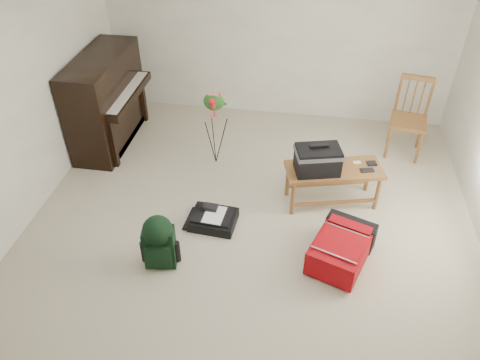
% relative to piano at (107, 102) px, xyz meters
% --- Properties ---
extents(floor, '(5.00, 5.50, 0.01)m').
position_rel_piano_xyz_m(floor, '(2.19, -1.60, -0.60)').
color(floor, '#C1B89C').
rests_on(floor, ground).
extents(ceiling, '(5.00, 5.50, 0.01)m').
position_rel_piano_xyz_m(ceiling, '(2.19, -1.60, 1.90)').
color(ceiling, white).
rests_on(ceiling, wall_back).
extents(wall_back, '(5.00, 0.04, 2.50)m').
position_rel_piano_xyz_m(wall_back, '(2.19, 1.15, 0.65)').
color(wall_back, white).
rests_on(wall_back, floor).
extents(wall_left, '(0.04, 5.50, 2.50)m').
position_rel_piano_xyz_m(wall_left, '(-0.31, -1.60, 0.65)').
color(wall_left, white).
rests_on(wall_left, floor).
extents(piano, '(0.71, 1.50, 1.25)m').
position_rel_piano_xyz_m(piano, '(0.00, 0.00, 0.00)').
color(piano, black).
rests_on(piano, floor).
extents(bench, '(1.17, 0.70, 0.85)m').
position_rel_piano_xyz_m(bench, '(2.92, -0.91, -0.00)').
color(bench, brown).
rests_on(bench, floor).
extents(dining_chair, '(0.53, 0.53, 1.06)m').
position_rel_piano_xyz_m(dining_chair, '(4.03, 0.36, -0.08)').
color(dining_chair, brown).
rests_on(dining_chair, floor).
extents(red_suitcase, '(0.73, 0.90, 0.32)m').
position_rel_piano_xyz_m(red_suitcase, '(3.18, -1.78, -0.43)').
color(red_suitcase, '#AD0715').
rests_on(red_suitcase, floor).
extents(black_duffel, '(0.54, 0.44, 0.21)m').
position_rel_piano_xyz_m(black_duffel, '(1.77, -1.50, -0.52)').
color(black_duffel, black).
rests_on(black_duffel, floor).
extents(green_backpack, '(0.34, 0.31, 0.62)m').
position_rel_piano_xyz_m(green_backpack, '(1.36, -2.17, -0.26)').
color(green_backpack, black).
rests_on(green_backpack, floor).
extents(flower_stand, '(0.35, 0.35, 1.05)m').
position_rel_piano_xyz_m(flower_stand, '(1.55, -0.31, -0.09)').
color(flower_stand, black).
rests_on(flower_stand, floor).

